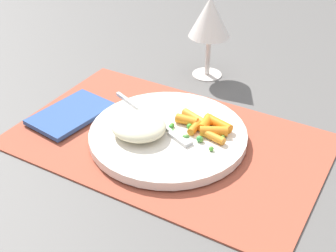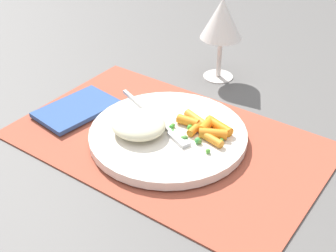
{
  "view_description": "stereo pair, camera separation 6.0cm",
  "coord_description": "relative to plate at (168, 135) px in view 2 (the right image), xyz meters",
  "views": [
    {
      "loc": [
        0.31,
        -0.54,
        0.45
      ],
      "look_at": [
        0.0,
        0.0,
        0.03
      ],
      "focal_mm": 49.67,
      "sensor_mm": 36.0,
      "label": 1
    },
    {
      "loc": [
        0.36,
        -0.51,
        0.45
      ],
      "look_at": [
        0.0,
        0.0,
        0.03
      ],
      "focal_mm": 49.67,
      "sensor_mm": 36.0,
      "label": 2
    }
  ],
  "objects": [
    {
      "name": "fork",
      "position": [
        -0.02,
        0.01,
        0.01
      ],
      "size": [
        0.19,
        0.09,
        0.01
      ],
      "color": "silver",
      "rests_on": "plate"
    },
    {
      "name": "carrot_portion",
      "position": [
        0.05,
        0.04,
        0.01
      ],
      "size": [
        0.1,
        0.06,
        0.02
      ],
      "color": "orange",
      "rests_on": "plate"
    },
    {
      "name": "napkin",
      "position": [
        -0.18,
        -0.02,
        -0.0
      ],
      "size": [
        0.11,
        0.15,
        0.01
      ],
      "primitive_type": "cube",
      "rotation": [
        0.0,
        0.0,
        -0.14
      ],
      "color": "#33518C",
      "rests_on": "placemat"
    },
    {
      "name": "placemat",
      "position": [
        0.0,
        0.0,
        -0.01
      ],
      "size": [
        0.5,
        0.31,
        0.01
      ],
      "primitive_type": "cube",
      "color": "#9E4733",
      "rests_on": "ground_plane"
    },
    {
      "name": "plate",
      "position": [
        0.0,
        0.0,
        0.0
      ],
      "size": [
        0.26,
        0.26,
        0.01
      ],
      "primitive_type": "cylinder",
      "color": "silver",
      "rests_on": "placemat"
    },
    {
      "name": "wine_glass",
      "position": [
        -0.05,
        0.24,
        0.11
      ],
      "size": [
        0.08,
        0.08,
        0.16
      ],
      "color": "silver",
      "rests_on": "ground_plane"
    },
    {
      "name": "pea_scatter",
      "position": [
        0.04,
        0.01,
        0.01
      ],
      "size": [
        0.09,
        0.06,
        0.01
      ],
      "color": "#4C9336",
      "rests_on": "plate"
    },
    {
      "name": "rice_mound",
      "position": [
        -0.04,
        -0.03,
        0.02
      ],
      "size": [
        0.09,
        0.08,
        0.03
      ],
      "primitive_type": "ellipsoid",
      "color": "beige",
      "rests_on": "plate"
    },
    {
      "name": "ground_plane",
      "position": [
        0.0,
        0.0,
        -0.01
      ],
      "size": [
        2.4,
        2.4,
        0.0
      ],
      "primitive_type": "plane",
      "color": "#565451"
    }
  ]
}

